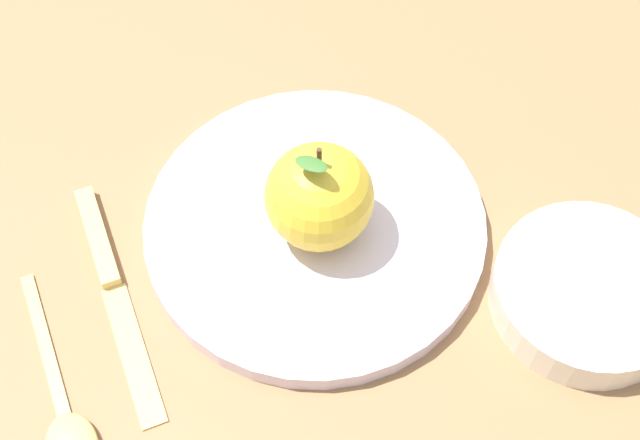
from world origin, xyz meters
TOP-DOWN VIEW (x-y plane):
  - ground_plane at (0.00, 0.00)m, footprint 2.40×2.40m
  - dinner_plate at (-0.02, 0.00)m, footprint 0.26×0.26m
  - apple at (-0.02, 0.01)m, footprint 0.08×0.08m
  - side_bowl at (-0.07, 0.20)m, footprint 0.14×0.14m
  - knife at (0.09, -0.11)m, footprint 0.14×0.17m
  - spoon at (0.19, -0.06)m, footprint 0.12×0.14m

SIDE VIEW (x-z plane):
  - ground_plane at x=0.00m, z-range 0.00..0.00m
  - knife at x=0.09m, z-range 0.00..0.01m
  - spoon at x=0.19m, z-range 0.00..0.01m
  - dinner_plate at x=-0.02m, z-range 0.00..0.02m
  - side_bowl at x=-0.07m, z-range 0.00..0.03m
  - apple at x=-0.02m, z-range 0.01..0.10m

